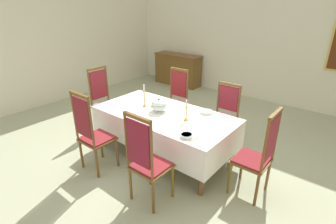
{
  "coord_description": "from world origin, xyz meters",
  "views": [
    {
      "loc": [
        2.32,
        -2.66,
        2.3
      ],
      "look_at": [
        0.05,
        0.11,
        0.75
      ],
      "focal_mm": 27.28,
      "sensor_mm": 36.0,
      "label": 1
    }
  ],
  "objects_px": {
    "chair_south_b": "(147,160)",
    "soup_tureen": "(159,105)",
    "bowl_near_left": "(186,135)",
    "chair_north_a": "(175,98)",
    "dining_table": "(164,117)",
    "sideboard": "(178,70)",
    "chair_south_a": "(92,133)",
    "spoon_primary": "(195,139)",
    "spoon_secondary": "(214,114)",
    "chair_head_west": "(104,99)",
    "candlestick_west": "(144,98)",
    "candlestick_east": "(186,112)",
    "chair_north_b": "(224,113)",
    "bowl_near_right": "(206,112)",
    "chair_head_east": "(258,154)"
  },
  "relations": [
    {
      "from": "chair_head_west",
      "to": "spoon_primary",
      "type": "relative_size",
      "value": 6.81
    },
    {
      "from": "chair_south_a",
      "to": "chair_head_west",
      "type": "bearing_deg",
      "value": 135.54
    },
    {
      "from": "chair_head_west",
      "to": "sideboard",
      "type": "height_order",
      "value": "chair_head_west"
    },
    {
      "from": "chair_north_a",
      "to": "chair_north_b",
      "type": "distance_m",
      "value": 1.06
    },
    {
      "from": "chair_head_west",
      "to": "chair_south_a",
      "type": "bearing_deg",
      "value": 45.54
    },
    {
      "from": "bowl_near_left",
      "to": "sideboard",
      "type": "height_order",
      "value": "sideboard"
    },
    {
      "from": "chair_north_b",
      "to": "chair_head_west",
      "type": "xyz_separation_m",
      "value": [
        -2.03,
        -0.94,
        0.05
      ]
    },
    {
      "from": "chair_south_a",
      "to": "chair_head_east",
      "type": "height_order",
      "value": "chair_south_a"
    },
    {
      "from": "bowl_near_left",
      "to": "chair_north_a",
      "type": "bearing_deg",
      "value": 132.29
    },
    {
      "from": "chair_head_west",
      "to": "candlestick_west",
      "type": "height_order",
      "value": "chair_head_west"
    },
    {
      "from": "soup_tureen",
      "to": "chair_head_west",
      "type": "bearing_deg",
      "value": 180.0
    },
    {
      "from": "candlestick_east",
      "to": "chair_north_b",
      "type": "bearing_deg",
      "value": 82.64
    },
    {
      "from": "chair_head_east",
      "to": "sideboard",
      "type": "xyz_separation_m",
      "value": [
        -3.69,
        3.24,
        -0.14
      ]
    },
    {
      "from": "chair_north_a",
      "to": "chair_head_west",
      "type": "distance_m",
      "value": 1.36
    },
    {
      "from": "chair_north_b",
      "to": "sideboard",
      "type": "xyz_separation_m",
      "value": [
        -2.73,
        2.3,
        -0.1
      ]
    },
    {
      "from": "candlestick_east",
      "to": "chair_north_a",
      "type": "bearing_deg",
      "value": 134.61
    },
    {
      "from": "candlestick_east",
      "to": "spoon_secondary",
      "type": "height_order",
      "value": "candlestick_east"
    },
    {
      "from": "chair_head_east",
      "to": "bowl_near_right",
      "type": "distance_m",
      "value": 1.08
    },
    {
      "from": "chair_south_b",
      "to": "sideboard",
      "type": "relative_size",
      "value": 0.84
    },
    {
      "from": "chair_south_b",
      "to": "soup_tureen",
      "type": "relative_size",
      "value": 4.66
    },
    {
      "from": "candlestick_east",
      "to": "bowl_near_left",
      "type": "height_order",
      "value": "candlestick_east"
    },
    {
      "from": "chair_south_b",
      "to": "chair_head_east",
      "type": "xyz_separation_m",
      "value": [
        0.96,
        0.95,
        -0.01
      ]
    },
    {
      "from": "chair_south_b",
      "to": "chair_head_west",
      "type": "distance_m",
      "value": 2.24
    },
    {
      "from": "candlestick_west",
      "to": "bowl_near_right",
      "type": "bearing_deg",
      "value": 23.79
    },
    {
      "from": "dining_table",
      "to": "sideboard",
      "type": "height_order",
      "value": "sideboard"
    },
    {
      "from": "chair_south_a",
      "to": "chair_south_b",
      "type": "relative_size",
      "value": 1.01
    },
    {
      "from": "chair_north_a",
      "to": "soup_tureen",
      "type": "height_order",
      "value": "chair_north_a"
    },
    {
      "from": "dining_table",
      "to": "candlestick_east",
      "type": "distance_m",
      "value": 0.46
    },
    {
      "from": "sideboard",
      "to": "candlestick_east",
      "type": "bearing_deg",
      "value": 128.88
    },
    {
      "from": "chair_south_b",
      "to": "spoon_secondary",
      "type": "bearing_deg",
      "value": 86.16
    },
    {
      "from": "chair_south_a",
      "to": "bowl_near_right",
      "type": "relative_size",
      "value": 6.38
    },
    {
      "from": "spoon_primary",
      "to": "candlestick_east",
      "type": "bearing_deg",
      "value": 146.13
    },
    {
      "from": "chair_north_b",
      "to": "candlestick_east",
      "type": "height_order",
      "value": "chair_north_b"
    },
    {
      "from": "chair_south_a",
      "to": "spoon_primary",
      "type": "bearing_deg",
      "value": 22.97
    },
    {
      "from": "chair_north_a",
      "to": "chair_north_b",
      "type": "height_order",
      "value": "chair_north_a"
    },
    {
      "from": "chair_head_east",
      "to": "candlestick_west",
      "type": "relative_size",
      "value": 3.19
    },
    {
      "from": "dining_table",
      "to": "sideboard",
      "type": "bearing_deg",
      "value": 124.17
    },
    {
      "from": "chair_north_a",
      "to": "chair_head_east",
      "type": "distance_m",
      "value": 2.23
    },
    {
      "from": "chair_north_a",
      "to": "bowl_near_right",
      "type": "relative_size",
      "value": 5.98
    },
    {
      "from": "chair_north_b",
      "to": "bowl_near_left",
      "type": "height_order",
      "value": "chair_north_b"
    },
    {
      "from": "chair_south_b",
      "to": "soup_tureen",
      "type": "bearing_deg",
      "value": 123.81
    },
    {
      "from": "chair_head_east",
      "to": "candlestick_east",
      "type": "bearing_deg",
      "value": 90.0
    },
    {
      "from": "candlestick_west",
      "to": "bowl_near_left",
      "type": "relative_size",
      "value": 2.27
    },
    {
      "from": "chair_south_b",
      "to": "chair_north_b",
      "type": "distance_m",
      "value": 1.9
    },
    {
      "from": "dining_table",
      "to": "chair_south_a",
      "type": "distance_m",
      "value": 1.09
    },
    {
      "from": "chair_south_b",
      "to": "candlestick_east",
      "type": "relative_size",
      "value": 3.86
    },
    {
      "from": "chair_head_east",
      "to": "sideboard",
      "type": "bearing_deg",
      "value": 48.73
    },
    {
      "from": "chair_head_east",
      "to": "candlestick_east",
      "type": "xyz_separation_m",
      "value": [
        -1.08,
        0.0,
        0.26
      ]
    },
    {
      "from": "candlestick_west",
      "to": "bowl_near_right",
      "type": "distance_m",
      "value": 1.01
    },
    {
      "from": "candlestick_east",
      "to": "candlestick_west",
      "type": "bearing_deg",
      "value": -180.0
    }
  ]
}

